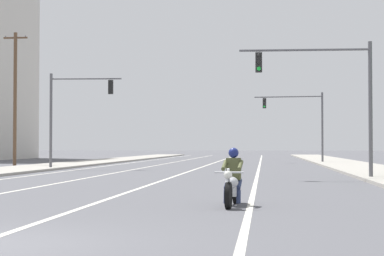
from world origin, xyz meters
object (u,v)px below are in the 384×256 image
traffic_signal_near_right (331,87)px  utility_pole_left_near (15,97)px  motorcycle_with_rider (233,183)px  traffic_signal_near_left (71,106)px  traffic_signal_mid_right (302,116)px

traffic_signal_near_right → utility_pole_left_near: (-21.59, 17.25, 1.04)m
motorcycle_with_rider → traffic_signal_near_left: 27.32m
utility_pole_left_near → traffic_signal_near_left: bearing=-44.7°
traffic_signal_near_left → traffic_signal_mid_right: same height
traffic_signal_near_right → traffic_signal_near_left: size_ratio=1.00×
traffic_signal_near_left → utility_pole_left_near: (-6.19, 6.12, 1.12)m
motorcycle_with_rider → utility_pole_left_near: bearing=120.2°
motorcycle_with_rider → utility_pole_left_near: 35.70m
motorcycle_with_rider → traffic_signal_near_right: traffic_signal_near_right is taller
traffic_signal_mid_right → utility_pole_left_near: (-21.90, -10.83, 1.04)m
motorcycle_with_rider → traffic_signal_near_left: bearing=115.3°
traffic_signal_near_left → traffic_signal_mid_right: (15.70, 16.94, 0.08)m
traffic_signal_near_right → motorcycle_with_rider: bearing=-105.9°
traffic_signal_near_right → traffic_signal_near_left: 19.00m
traffic_signal_mid_right → utility_pole_left_near: size_ratio=0.62×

